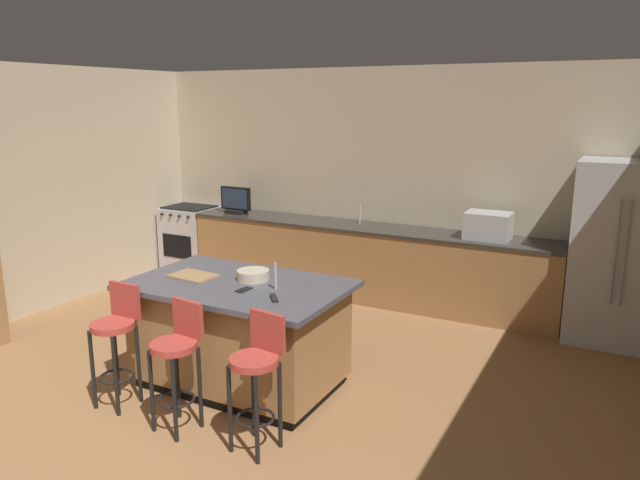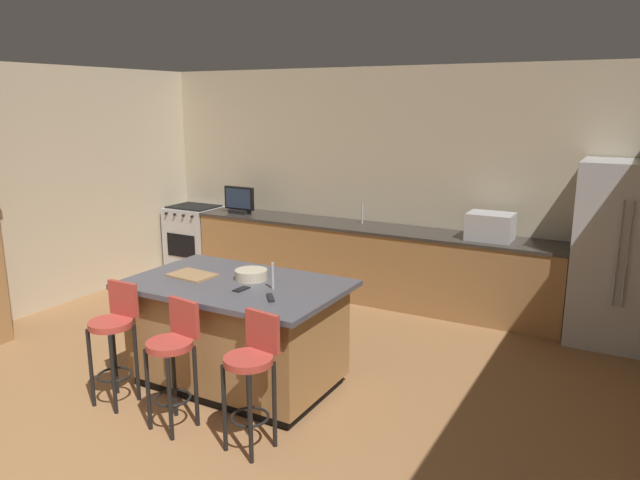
{
  "view_description": "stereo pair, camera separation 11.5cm",
  "coord_description": "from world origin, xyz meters",
  "px_view_note": "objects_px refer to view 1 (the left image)",
  "views": [
    {
      "loc": [
        2.74,
        -1.86,
        2.39
      ],
      "look_at": [
        0.06,
        3.2,
        1.05
      ],
      "focal_mm": 33.55,
      "sensor_mm": 36.0,
      "label": 1
    },
    {
      "loc": [
        2.84,
        -1.81,
        2.39
      ],
      "look_at": [
        0.06,
        3.2,
        1.05
      ],
      "focal_mm": 33.55,
      "sensor_mm": 36.0,
      "label": 2
    }
  ],
  "objects_px": {
    "microwave": "(488,226)",
    "range_oven": "(191,238)",
    "cutting_board": "(193,276)",
    "bar_stool_right": "(257,371)",
    "kitchen_island": "(240,333)",
    "tv_monitor": "(236,201)",
    "bar_stool_center": "(178,355)",
    "fruit_bowl": "(253,275)",
    "cell_phone": "(244,290)",
    "tv_remote": "(274,298)",
    "bar_stool_left": "(117,334)",
    "refrigerator": "(621,253)"
  },
  "relations": [
    {
      "from": "kitchen_island",
      "to": "cutting_board",
      "type": "bearing_deg",
      "value": -174.92
    },
    {
      "from": "range_oven",
      "to": "bar_stool_center",
      "type": "xyz_separation_m",
      "value": [
        2.72,
        -3.41,
        0.12
      ]
    },
    {
      "from": "kitchen_island",
      "to": "bar_stool_center",
      "type": "height_order",
      "value": "bar_stool_center"
    },
    {
      "from": "range_oven",
      "to": "cell_phone",
      "type": "relative_size",
      "value": 6.18
    },
    {
      "from": "bar_stool_left",
      "to": "cutting_board",
      "type": "bearing_deg",
      "value": 70.93
    },
    {
      "from": "range_oven",
      "to": "tv_monitor",
      "type": "bearing_deg",
      "value": -3.44
    },
    {
      "from": "tv_monitor",
      "to": "fruit_bowl",
      "type": "bearing_deg",
      "value": -51.72
    },
    {
      "from": "cutting_board",
      "to": "tv_monitor",
      "type": "bearing_deg",
      "value": 118.66
    },
    {
      "from": "bar_stool_center",
      "to": "fruit_bowl",
      "type": "bearing_deg",
      "value": 93.73
    },
    {
      "from": "kitchen_island",
      "to": "cell_phone",
      "type": "distance_m",
      "value": 0.5
    },
    {
      "from": "bar_stool_left",
      "to": "cutting_board",
      "type": "xyz_separation_m",
      "value": [
        0.23,
        0.68,
        0.33
      ]
    },
    {
      "from": "range_oven",
      "to": "cell_phone",
      "type": "bearing_deg",
      "value": -43.99
    },
    {
      "from": "fruit_bowl",
      "to": "cell_phone",
      "type": "distance_m",
      "value": 0.29
    },
    {
      "from": "kitchen_island",
      "to": "bar_stool_right",
      "type": "distance_m",
      "value": 1.0
    },
    {
      "from": "kitchen_island",
      "to": "tv_monitor",
      "type": "bearing_deg",
      "value": 125.92
    },
    {
      "from": "range_oven",
      "to": "bar_stool_left",
      "type": "bearing_deg",
      "value": -58.58
    },
    {
      "from": "cell_phone",
      "to": "tv_remote",
      "type": "distance_m",
      "value": 0.34
    },
    {
      "from": "cutting_board",
      "to": "kitchen_island",
      "type": "bearing_deg",
      "value": 5.08
    },
    {
      "from": "kitchen_island",
      "to": "tv_remote",
      "type": "bearing_deg",
      "value": -24.01
    },
    {
      "from": "cutting_board",
      "to": "bar_stool_center",
      "type": "bearing_deg",
      "value": -59.07
    },
    {
      "from": "fruit_bowl",
      "to": "tv_monitor",
      "type": "bearing_deg",
      "value": 128.28
    },
    {
      "from": "refrigerator",
      "to": "microwave",
      "type": "bearing_deg",
      "value": 177.41
    },
    {
      "from": "tv_monitor",
      "to": "cutting_board",
      "type": "xyz_separation_m",
      "value": [
        1.43,
        -2.62,
        -0.15
      ]
    },
    {
      "from": "microwave",
      "to": "cutting_board",
      "type": "bearing_deg",
      "value": -125.35
    },
    {
      "from": "refrigerator",
      "to": "bar_stool_center",
      "type": "height_order",
      "value": "refrigerator"
    },
    {
      "from": "microwave",
      "to": "bar_stool_left",
      "type": "relative_size",
      "value": 0.49
    },
    {
      "from": "tv_monitor",
      "to": "range_oven",
      "type": "bearing_deg",
      "value": 176.56
    },
    {
      "from": "bar_stool_center",
      "to": "tv_remote",
      "type": "xyz_separation_m",
      "value": [
        0.49,
        0.56,
        0.35
      ]
    },
    {
      "from": "tv_remote",
      "to": "bar_stool_center",
      "type": "bearing_deg",
      "value": -171.01
    },
    {
      "from": "kitchen_island",
      "to": "tv_remote",
      "type": "height_order",
      "value": "tv_remote"
    },
    {
      "from": "bar_stool_left",
      "to": "cell_phone",
      "type": "height_order",
      "value": "bar_stool_left"
    },
    {
      "from": "range_oven",
      "to": "microwave",
      "type": "relative_size",
      "value": 1.93
    },
    {
      "from": "microwave",
      "to": "cutting_board",
      "type": "height_order",
      "value": "microwave"
    },
    {
      "from": "bar_stool_right",
      "to": "bar_stool_center",
      "type": "bearing_deg",
      "value": -168.26
    },
    {
      "from": "bar_stool_right",
      "to": "cutting_board",
      "type": "distance_m",
      "value": 1.35
    },
    {
      "from": "range_oven",
      "to": "fruit_bowl",
      "type": "height_order",
      "value": "fruit_bowl"
    },
    {
      "from": "tv_monitor",
      "to": "bar_stool_left",
      "type": "height_order",
      "value": "tv_monitor"
    },
    {
      "from": "fruit_bowl",
      "to": "tv_remote",
      "type": "bearing_deg",
      "value": -39.32
    },
    {
      "from": "tv_remote",
      "to": "kitchen_island",
      "type": "bearing_deg",
      "value": 115.89
    },
    {
      "from": "bar_stool_left",
      "to": "tv_remote",
      "type": "relative_size",
      "value": 5.78
    },
    {
      "from": "microwave",
      "to": "range_oven",
      "type": "bearing_deg",
      "value": -179.98
    },
    {
      "from": "kitchen_island",
      "to": "range_oven",
      "type": "height_order",
      "value": "range_oven"
    },
    {
      "from": "range_oven",
      "to": "bar_stool_center",
      "type": "distance_m",
      "value": 4.37
    },
    {
      "from": "kitchen_island",
      "to": "tv_remote",
      "type": "xyz_separation_m",
      "value": [
        0.49,
        -0.22,
        0.46
      ]
    },
    {
      "from": "refrigerator",
      "to": "cell_phone",
      "type": "distance_m",
      "value": 3.77
    },
    {
      "from": "refrigerator",
      "to": "fruit_bowl",
      "type": "relative_size",
      "value": 6.68
    },
    {
      "from": "bar_stool_right",
      "to": "kitchen_island",
      "type": "bearing_deg",
      "value": 140.04
    },
    {
      "from": "kitchen_island",
      "to": "cell_phone",
      "type": "xyz_separation_m",
      "value": [
        0.16,
        -0.14,
        0.45
      ]
    },
    {
      "from": "cell_phone",
      "to": "range_oven",
      "type": "bearing_deg",
      "value": 139.23
    },
    {
      "from": "kitchen_island",
      "to": "cell_phone",
      "type": "bearing_deg",
      "value": -41.37
    }
  ]
}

